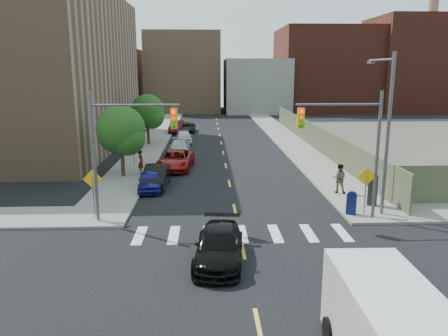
{
  "coord_description": "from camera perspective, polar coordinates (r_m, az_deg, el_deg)",
  "views": [
    {
      "loc": [
        -1.61,
        -16.57,
        8.07
      ],
      "look_at": [
        -0.54,
        10.26,
        2.0
      ],
      "focal_mm": 35.0,
      "sensor_mm": 36.0,
      "label": 1
    }
  ],
  "objects": [
    {
      "name": "parked_car_maroon",
      "position": [
        57.24,
        -6.18,
        5.35
      ],
      "size": [
        1.92,
        4.84,
        1.57
      ],
      "primitive_type": "imported",
      "rotation": [
        0.0,
        0.0,
        -0.06
      ],
      "color": "#440D16",
      "rests_on": "ground"
    },
    {
      "name": "signal_ne",
      "position": [
        24.07,
        16.18,
        3.78
      ],
      "size": [
        4.59,
        0.3,
        7.0
      ],
      "color": "#59595E",
      "rests_on": "ground"
    },
    {
      "name": "parked_car_silver",
      "position": [
        42.57,
        -5.88,
        2.69
      ],
      "size": [
        1.94,
        4.76,
        1.38
      ],
      "primitive_type": "imported",
      "rotation": [
        0.0,
        0.0,
        -0.0
      ],
      "color": "#B1B4B9",
      "rests_on": "ground"
    },
    {
      "name": "black_sedan",
      "position": [
        18.94,
        -0.65,
        -10.13
      ],
      "size": [
        2.44,
        5.06,
        1.42
      ],
      "primitive_type": "imported",
      "rotation": [
        0.0,
        0.0,
        -0.09
      ],
      "color": "black",
      "rests_on": "ground"
    },
    {
      "name": "sidewalk_ne",
      "position": [
        59.36,
        6.85,
        4.9
      ],
      "size": [
        3.5,
        73.0,
        0.15
      ],
      "primitive_type": "cube",
      "color": "gray",
      "rests_on": "ground"
    },
    {
      "name": "payphone",
      "position": [
        27.42,
        18.83,
        -2.74
      ],
      "size": [
        0.67,
        0.61,
        1.85
      ],
      "primitive_type": "cube",
      "rotation": [
        0.0,
        0.0,
        -0.34
      ],
      "color": "black",
      "rests_on": "sidewalk_ne"
    },
    {
      "name": "bg_bldg_west",
      "position": [
        88.96,
        -15.81,
        10.93
      ],
      "size": [
        14.0,
        18.0,
        12.0
      ],
      "primitive_type": "cube",
      "color": "#592319",
      "rests_on": "ground"
    },
    {
      "name": "tree_west_far",
      "position": [
        48.26,
        -9.95,
        7.09
      ],
      "size": [
        3.66,
        3.64,
        5.52
      ],
      "color": "#332114",
      "rests_on": "ground"
    },
    {
      "name": "bg_bldg_east",
      "position": [
        91.66,
        12.96,
        12.38
      ],
      "size": [
        18.0,
        18.0,
        16.0
      ],
      "primitive_type": "cube",
      "color": "#592319",
      "rests_on": "ground"
    },
    {
      "name": "building_nw",
      "position": [
        50.84,
        -26.48,
        11.36
      ],
      "size": [
        22.0,
        30.0,
        16.0
      ],
      "primitive_type": "cube",
      "color": "#8C6B4C",
      "rests_on": "ground"
    },
    {
      "name": "warn_sign_ne",
      "position": [
        25.43,
        18.08,
        -1.72
      ],
      "size": [
        1.06,
        0.06,
        2.83
      ],
      "color": "#59595E",
      "rests_on": "ground"
    },
    {
      "name": "parked_car_blue",
      "position": [
        30.24,
        -9.6,
        -1.59
      ],
      "size": [
        1.91,
        4.11,
        1.36
      ],
      "primitive_type": "imported",
      "rotation": [
        0.0,
        0.0,
        0.08
      ],
      "color": "navy",
      "rests_on": "ground"
    },
    {
      "name": "mailbox",
      "position": [
        25.45,
        16.31,
        -4.4
      ],
      "size": [
        0.66,
        0.59,
        1.32
      ],
      "rotation": [
        0.0,
        0.0,
        -0.4
      ],
      "color": "#0E1852",
      "rests_on": "sidewalk_ne"
    },
    {
      "name": "tree_west_near",
      "position": [
        33.55,
        -13.28,
        4.53
      ],
      "size": [
        3.66,
        3.64,
        5.52
      ],
      "color": "#332114",
      "rests_on": "ground"
    },
    {
      "name": "smokestack",
      "position": [
        97.11,
        25.35,
        15.06
      ],
      "size": [
        1.8,
        1.8,
        28.0
      ],
      "primitive_type": "cylinder",
      "color": "#8C6B4C",
      "rests_on": "ground"
    },
    {
      "name": "warn_sign_midwest",
      "position": [
        37.58,
        -11.74,
        3.17
      ],
      "size": [
        1.06,
        0.06,
        2.83
      ],
      "color": "#59595E",
      "rests_on": "ground"
    },
    {
      "name": "streetlight_ne",
      "position": [
        25.59,
        20.38,
        5.55
      ],
      "size": [
        0.25,
        3.7,
        9.0
      ],
      "color": "#59595E",
      "rests_on": "ground"
    },
    {
      "name": "parked_car_black",
      "position": [
        31.0,
        -8.85,
        -1.07
      ],
      "size": [
        1.74,
        4.6,
        1.5
      ],
      "primitive_type": "imported",
      "rotation": [
        0.0,
        0.0,
        -0.03
      ],
      "color": "black",
      "rests_on": "ground"
    },
    {
      "name": "parked_car_white",
      "position": [
        49.38,
        -5.27,
        4.13
      ],
      "size": [
        2.11,
        4.39,
        1.45
      ],
      "primitive_type": "imported",
      "rotation": [
        0.0,
        0.0,
        0.1
      ],
      "color": "silver",
      "rests_on": "ground"
    },
    {
      "name": "parked_car_grey",
      "position": [
        58.1,
        -4.83,
        5.32
      ],
      "size": [
        2.1,
        4.45,
        1.23
      ],
      "primitive_type": "imported",
      "rotation": [
        0.0,
        0.0,
        -0.01
      ],
      "color": "black",
      "rests_on": "ground"
    },
    {
      "name": "parked_car_red",
      "position": [
        36.27,
        -6.32,
        1.06
      ],
      "size": [
        3.1,
        5.8,
        1.55
      ],
      "primitive_type": "imported",
      "rotation": [
        0.0,
        0.0,
        -0.1
      ],
      "color": "maroon",
      "rests_on": "ground"
    },
    {
      "name": "cargo_van",
      "position": [
        12.77,
        20.98,
        -19.69
      ],
      "size": [
        2.5,
        5.83,
        2.65
      ],
      "rotation": [
        0.0,
        0.0,
        -0.01
      ],
      "color": "white",
      "rests_on": "ground"
    },
    {
      "name": "ground",
      "position": [
        18.5,
        3.02,
        -13.14
      ],
      "size": [
        160.0,
        160.0,
        0.0
      ],
      "primitive_type": "plane",
      "color": "black",
      "rests_on": "ground"
    },
    {
      "name": "bg_bldg_midwest",
      "position": [
        88.68,
        -5.23,
        12.31
      ],
      "size": [
        14.0,
        16.0,
        15.0
      ],
      "primitive_type": "cube",
      "color": "#8C6B4C",
      "rests_on": "ground"
    },
    {
      "name": "signal_nw",
      "position": [
        23.26,
        -13.12,
        3.65
      ],
      "size": [
        4.59,
        0.3,
        7.0
      ],
      "color": "#59595E",
      "rests_on": "ground"
    },
    {
      "name": "sidewalk_nw",
      "position": [
        58.94,
        -8.26,
        4.81
      ],
      "size": [
        3.5,
        73.0,
        0.15
      ],
      "primitive_type": "cube",
      "color": "gray",
      "rests_on": "ground"
    },
    {
      "name": "bg_bldg_center",
      "position": [
        87.15,
        4.13,
        10.68
      ],
      "size": [
        12.0,
        16.0,
        10.0
      ],
      "primitive_type": "cube",
      "color": "gray",
      "rests_on": "ground"
    },
    {
      "name": "bg_bldg_fareast",
      "position": [
        95.2,
        22.87,
        12.32
      ],
      "size": [
        14.0,
        16.0,
        18.0
      ],
      "primitive_type": "cube",
      "color": "#592319",
      "rests_on": "ground"
    },
    {
      "name": "warn_sign_nw",
      "position": [
        24.65,
        -16.76,
        -2.08
      ],
      "size": [
        1.06,
        0.06,
        2.83
      ],
      "color": "#59595E",
      "rests_on": "ground"
    },
    {
      "name": "pedestrian_west",
      "position": [
        34.28,
        -10.78,
        0.75
      ],
      "size": [
        0.63,
        0.78,
        1.87
      ],
      "primitive_type": "imported",
      "rotation": [
        0.0,
        0.0,
        1.87
      ],
      "color": "gray",
      "rests_on": "sidewalk_nw"
    },
    {
      "name": "fence_north",
      "position": [
        46.46,
        11.74,
        4.03
      ],
      "size": [
        0.12,
        44.0,
        2.5
      ],
      "primitive_type": "cube",
      "color": "#5C6245",
      "rests_on": "ground"
    },
    {
      "name": "pedestrian_east",
      "position": [
        29.53,
        14.81,
        -1.32
      ],
      "size": [
        1.11,
        0.98,
        1.92
      ],
      "primitive_type": "imported",
      "rotation": [
        0.0,
        0.0,
        2.83
      ],
      "color": "gray",
      "rests_on": "sidewalk_ne"
    }
  ]
}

